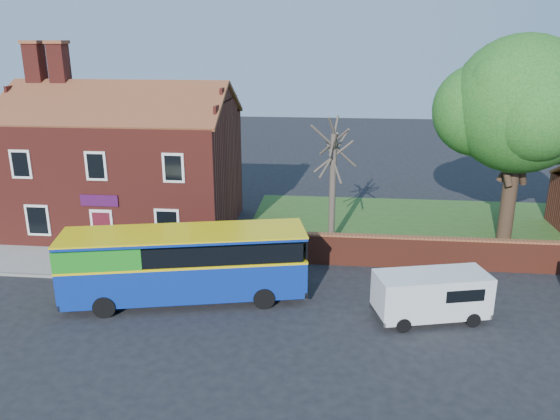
# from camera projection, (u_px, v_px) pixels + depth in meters

# --- Properties ---
(ground) EXTENTS (120.00, 120.00, 0.00)m
(ground) POSITION_uv_depth(u_px,v_px,m) (200.00, 330.00, 21.01)
(ground) COLOR black
(ground) RESTS_ON ground
(pavement) EXTENTS (18.00, 3.50, 0.12)m
(pavement) POSITION_uv_depth(u_px,v_px,m) (90.00, 263.00, 27.15)
(pavement) COLOR gray
(pavement) RESTS_ON ground
(kerb) EXTENTS (18.00, 0.15, 0.14)m
(kerb) POSITION_uv_depth(u_px,v_px,m) (74.00, 277.00, 25.48)
(kerb) COLOR slate
(kerb) RESTS_ON ground
(grass_strip) EXTENTS (26.00, 12.00, 0.04)m
(grass_strip) POSITION_uv_depth(u_px,v_px,m) (470.00, 229.00, 32.04)
(grass_strip) COLOR #426B28
(grass_strip) RESTS_ON ground
(shop_building) EXTENTS (12.30, 8.13, 10.50)m
(shop_building) POSITION_uv_depth(u_px,v_px,m) (127.00, 171.00, 31.60)
(shop_building) COLOR maroon
(shop_building) RESTS_ON ground
(boundary_wall) EXTENTS (22.00, 0.38, 1.60)m
(boundary_wall) POSITION_uv_depth(u_px,v_px,m) (500.00, 255.00, 26.11)
(boundary_wall) COLOR maroon
(boundary_wall) RESTS_ON ground
(bus) EXTENTS (10.41, 4.72, 3.08)m
(bus) POSITION_uv_depth(u_px,v_px,m) (177.00, 262.00, 22.92)
(bus) COLOR navy
(bus) RESTS_ON ground
(van_near) EXTENTS (4.72, 2.80, 1.94)m
(van_near) POSITION_uv_depth(u_px,v_px,m) (432.00, 294.00, 21.52)
(van_near) COLOR silver
(van_near) RESTS_ON ground
(large_tree) EXTENTS (9.06, 7.17, 11.05)m
(large_tree) POSITION_uv_depth(u_px,v_px,m) (521.00, 108.00, 28.52)
(large_tree) COLOR black
(large_tree) RESTS_ON ground
(bare_tree) EXTENTS (2.48, 2.95, 6.61)m
(bare_tree) POSITION_uv_depth(u_px,v_px,m) (333.00, 184.00, 28.81)
(bare_tree) COLOR #4C4238
(bare_tree) RESTS_ON ground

